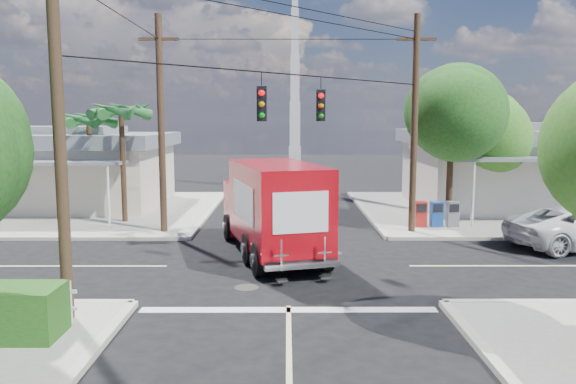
{
  "coord_description": "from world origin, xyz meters",
  "views": [
    {
      "loc": [
        -0.04,
        -17.97,
        4.76
      ],
      "look_at": [
        0.0,
        2.0,
        2.2
      ],
      "focal_mm": 35.0,
      "sensor_mm": 36.0,
      "label": 1
    }
  ],
  "objects": [
    {
      "name": "ground",
      "position": [
        0.0,
        0.0,
        0.0
      ],
      "size": [
        120.0,
        120.0,
        0.0
      ],
      "primitive_type": "plane",
      "color": "black",
      "rests_on": "ground"
    },
    {
      "name": "sidewalk_ne",
      "position": [
        10.88,
        10.88,
        0.07
      ],
      "size": [
        14.12,
        14.12,
        0.14
      ],
      "color": "gray",
      "rests_on": "ground"
    },
    {
      "name": "sidewalk_nw",
      "position": [
        -10.88,
        10.88,
        0.07
      ],
      "size": [
        14.12,
        14.12,
        0.14
      ],
      "color": "gray",
      "rests_on": "ground"
    },
    {
      "name": "road_markings",
      "position": [
        0.0,
        -1.47,
        0.01
      ],
      "size": [
        32.0,
        32.0,
        0.01
      ],
      "color": "beige",
      "rests_on": "ground"
    },
    {
      "name": "building_ne",
      "position": [
        12.5,
        11.97,
        2.32
      ],
      "size": [
        11.8,
        10.2,
        4.5
      ],
      "color": "beige",
      "rests_on": "sidewalk_ne"
    },
    {
      "name": "building_nw",
      "position": [
        -12.0,
        12.46,
        2.22
      ],
      "size": [
        10.8,
        10.2,
        4.3
      ],
      "color": "beige",
      "rests_on": "sidewalk_nw"
    },
    {
      "name": "radio_tower",
      "position": [
        0.5,
        20.0,
        5.64
      ],
      "size": [
        0.8,
        0.8,
        17.0
      ],
      "color": "silver",
      "rests_on": "ground"
    },
    {
      "name": "tree_ne_front",
      "position": [
        7.21,
        6.76,
        4.77
      ],
      "size": [
        4.21,
        4.14,
        6.66
      ],
      "color": "#422D1C",
      "rests_on": "sidewalk_ne"
    },
    {
      "name": "tree_ne_back",
      "position": [
        9.81,
        8.96,
        4.19
      ],
      "size": [
        3.77,
        3.66,
        5.82
      ],
      "color": "#422D1C",
      "rests_on": "sidewalk_ne"
    },
    {
      "name": "palm_nw_front",
      "position": [
        -7.5,
        7.5,
        5.04
      ],
      "size": [
        3.01,
        3.08,
        5.59
      ],
      "color": "#422D1C",
      "rests_on": "sidewalk_nw"
    },
    {
      "name": "palm_nw_back",
      "position": [
        -9.5,
        9.0,
        4.67
      ],
      "size": [
        3.01,
        3.08,
        5.19
      ],
      "color": "#422D1C",
      "rests_on": "sidewalk_nw"
    },
    {
      "name": "utility_poles",
      "position": [
        -1.58,
        1.6,
        4.67
      ],
      "size": [
        12.0,
        10.68,
        9.0
      ],
      "color": "#473321",
      "rests_on": "ground"
    },
    {
      "name": "vending_boxes",
      "position": [
        6.5,
        6.2,
        0.69
      ],
      "size": [
        1.9,
        0.5,
        1.1
      ],
      "color": "#A51E19",
      "rests_on": "sidewalk_ne"
    },
    {
      "name": "delivery_truck",
      "position": [
        -0.55,
        1.57,
        1.68
      ],
      "size": [
        4.18,
        7.95,
        3.31
      ],
      "color": "black",
      "rests_on": "ground"
    }
  ]
}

